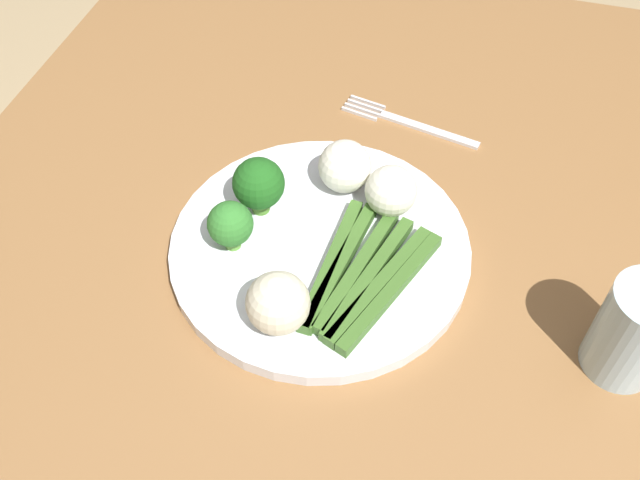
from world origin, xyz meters
name	(u,v)px	position (x,y,z in m)	size (l,w,h in m)	color
dining_table	(338,341)	(0.00, 0.00, 0.62)	(1.11, 0.89, 0.73)	olive
plate	(320,248)	(0.02, 0.03, 0.74)	(0.29, 0.29, 0.01)	white
asparagus_bundle	(362,277)	(-0.01, -0.02, 0.75)	(0.17, 0.11, 0.01)	#3D6626
broccoli_left	(232,221)	(0.00, 0.11, 0.78)	(0.04, 0.04, 0.05)	#609E3D
broccoli_back	(259,184)	(0.05, 0.10, 0.78)	(0.05, 0.05, 0.06)	#4C7F2B
cauliflower_right	(391,191)	(0.09, -0.03, 0.77)	(0.05, 0.05, 0.05)	white
cauliflower_front	(345,166)	(0.11, 0.02, 0.77)	(0.05, 0.05, 0.05)	white
cauliflower_back_right	(278,303)	(-0.07, 0.04, 0.77)	(0.06, 0.06, 0.06)	beige
fork	(408,123)	(0.24, -0.02, 0.73)	(0.05, 0.17, 0.00)	silver
water_glass	(635,332)	(-0.02, -0.26, 0.78)	(0.06, 0.06, 0.10)	silver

